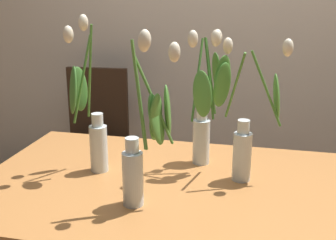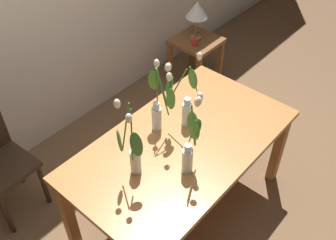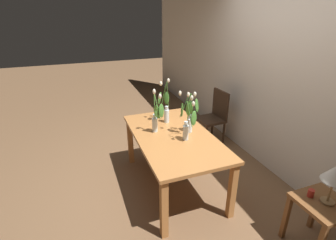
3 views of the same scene
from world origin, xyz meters
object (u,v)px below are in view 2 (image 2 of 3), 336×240
Objects in this scene: dining_table at (182,151)px; table_lamp at (197,11)px; tulip_vase_2 at (133,153)px; tulip_vase_3 at (160,104)px; side_table at (196,49)px; tulip_vase_0 at (185,103)px; tulip_vase_1 at (191,144)px; pillar_candle at (195,42)px.

table_lamp is at bearing 34.61° from dining_table.
tulip_vase_2 is 2.00m from table_lamp.
side_table is (1.36, 0.72, -0.53)m from tulip_vase_3.
tulip_vase_1 is at bearing -136.74° from tulip_vase_0.
dining_table is 2.96× the size of tulip_vase_3.
tulip_vase_1 is 1.05× the size of tulip_vase_3.
tulip_vase_1 is 7.55× the size of pillar_candle.
tulip_vase_0 is 1.48m from table_lamp.
tulip_vase_3 reaches higher than table_lamp.
tulip_vase_2 is 2.04m from side_table.
table_lamp is at bearing 35.63° from pillar_candle.
pillar_candle is at bearing 27.82° from tulip_vase_3.
tulip_vase_3 is at bearing -151.96° from side_table.
table_lamp reaches higher than pillar_candle.
tulip_vase_1 reaches higher than tulip_vase_0.
tulip_vase_2 is at bearing -153.57° from side_table.
tulip_vase_0 is 6.90× the size of pillar_candle.
tulip_vase_1 is 1.93m from side_table.
tulip_vase_3 is at bearing 149.28° from tulip_vase_0.
tulip_vase_2 is 7.84× the size of pillar_candle.
tulip_vase_3 is (0.41, 0.16, 0.03)m from tulip_vase_2.
tulip_vase_0 reaches higher than side_table.
tulip_vase_2 is at bearing -153.84° from pillar_candle.
tulip_vase_1 is at bearing -143.51° from table_lamp.
table_lamp reaches higher than dining_table.
tulip_vase_0 is at bearing -145.40° from table_lamp.
tulip_vase_0 is 1.54m from side_table.
dining_table is 2.82× the size of tulip_vase_1.
pillar_candle reaches higher than side_table.
dining_table is at bearing -145.39° from table_lamp.
table_lamp is at bearing 34.60° from tulip_vase_0.
tulip_vase_0 reaches higher than pillar_candle.
dining_table is at bearing -145.25° from tulip_vase_0.
table_lamp is at bearing 26.81° from tulip_vase_2.
tulip_vase_0 is (0.16, 0.11, 0.27)m from dining_table.
tulip_vase_3 is (0.14, 0.38, 0.01)m from tulip_vase_1.
side_table is at bearing 34.18° from tulip_vase_0.
tulip_vase_3 is 1.56m from table_lamp.
tulip_vase_3 is (0.00, 0.20, 0.31)m from dining_table.
tulip_vase_2 is (-0.57, -0.06, 0.01)m from tulip_vase_0.
side_table is (1.36, 0.93, -0.22)m from dining_table.
table_lamp is (0.01, 0.02, 0.42)m from side_table.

